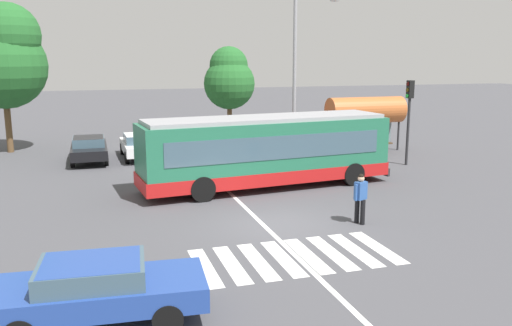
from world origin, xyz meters
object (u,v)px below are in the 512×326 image
(parked_car_champagne, at_px, (230,140))
(traffic_light_far_corner, at_px, (409,108))
(parked_car_red, at_px, (280,139))
(twin_arm_street_lamp, at_px, (295,57))
(foreground_sedan, at_px, (96,288))
(parked_car_white, at_px, (140,144))
(bus_stop_shelter, at_px, (366,111))
(background_tree_right, at_px, (229,79))
(city_transit_bus, at_px, (267,151))
(parked_car_silver, at_px, (187,142))
(background_tree_left, at_px, (4,57))
(parked_car_black, at_px, (89,148))
(pedestrian_crossing_street, at_px, (360,196))

(parked_car_champagne, relative_size, traffic_light_far_corner, 1.05)
(parked_car_red, relative_size, twin_arm_street_lamp, 0.52)
(foreground_sedan, bearing_deg, parked_car_white, 82.22)
(bus_stop_shelter, bearing_deg, background_tree_right, 118.63)
(city_transit_bus, bearing_deg, parked_car_silver, 102.44)
(city_transit_bus, height_order, parked_car_champagne, city_transit_bus)
(parked_car_white, xyz_separation_m, background_tree_left, (-7.04, 4.08, 4.76))
(foreground_sedan, height_order, parked_car_black, same)
(twin_arm_street_lamp, bearing_deg, pedestrian_crossing_street, -101.05)
(pedestrian_crossing_street, height_order, twin_arm_street_lamp, twin_arm_street_lamp)
(city_transit_bus, xyz_separation_m, parked_car_white, (-4.60, 8.52, -0.82))
(parked_car_black, bearing_deg, city_transit_bus, -48.55)
(pedestrian_crossing_street, relative_size, parked_car_black, 0.38)
(background_tree_right, bearing_deg, background_tree_left, -163.55)
(twin_arm_street_lamp, bearing_deg, city_transit_bus, -120.13)
(foreground_sedan, xyz_separation_m, bus_stop_shelter, (15.47, 16.80, 1.65))
(parked_car_black, xyz_separation_m, twin_arm_street_lamp, (11.07, -1.73, 4.76))
(parked_car_silver, bearing_deg, background_tree_right, 60.20)
(foreground_sedan, xyz_separation_m, twin_arm_street_lamp, (10.94, 16.73, 4.76))
(pedestrian_crossing_street, height_order, parked_car_red, pedestrian_crossing_street)
(parked_car_champagne, xyz_separation_m, bus_stop_shelter, (7.70, -1.98, 1.65))
(foreground_sedan, height_order, background_tree_right, background_tree_right)
(background_tree_right, bearing_deg, pedestrian_crossing_street, -93.36)
(parked_car_red, bearing_deg, traffic_light_far_corner, -49.51)
(pedestrian_crossing_street, xyz_separation_m, twin_arm_street_lamp, (2.41, 12.33, 4.56))
(city_transit_bus, distance_m, background_tree_right, 17.23)
(city_transit_bus, relative_size, parked_car_white, 2.45)
(city_transit_bus, distance_m, traffic_light_far_corner, 8.94)
(traffic_light_far_corner, xyz_separation_m, bus_stop_shelter, (-0.19, 4.15, -0.53))
(parked_car_red, relative_size, bus_stop_shelter, 0.99)
(city_transit_bus, height_order, pedestrian_crossing_street, city_transit_bus)
(foreground_sedan, height_order, traffic_light_far_corner, traffic_light_far_corner)
(pedestrian_crossing_street, xyz_separation_m, parked_car_silver, (-3.30, 14.56, -0.20))
(parked_car_red, bearing_deg, parked_car_champagne, 173.26)
(city_transit_bus, xyz_separation_m, parked_car_silver, (-1.93, 8.74, -0.82))
(city_transit_bus, height_order, twin_arm_street_lamp, twin_arm_street_lamp)
(traffic_light_far_corner, relative_size, bus_stop_shelter, 0.94)
(foreground_sedan, distance_m, background_tree_right, 28.98)
(traffic_light_far_corner, xyz_separation_m, background_tree_left, (-20.13, 10.17, 2.57))
(parked_car_black, relative_size, twin_arm_street_lamp, 0.51)
(bus_stop_shelter, bearing_deg, parked_car_silver, 168.06)
(foreground_sedan, distance_m, parked_car_silver, 19.67)
(parked_car_red, height_order, background_tree_right, background_tree_right)
(bus_stop_shelter, height_order, twin_arm_street_lamp, twin_arm_street_lamp)
(parked_car_black, height_order, traffic_light_far_corner, traffic_light_far_corner)
(city_transit_bus, xyz_separation_m, twin_arm_street_lamp, (3.78, 6.52, 3.94))
(traffic_light_far_corner, distance_m, background_tree_right, 15.56)
(parked_car_red, distance_m, bus_stop_shelter, 5.28)
(background_tree_right, bearing_deg, parked_car_red, -84.33)
(parked_car_white, distance_m, twin_arm_street_lamp, 9.85)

